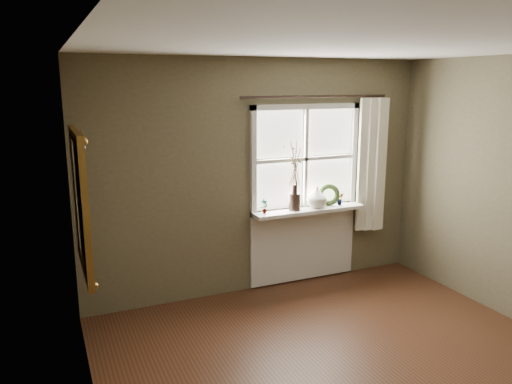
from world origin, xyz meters
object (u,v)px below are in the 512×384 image
at_px(dark_jug, 294,202).
at_px(wreath, 329,197).
at_px(cream_vase, 317,197).
at_px(gilt_mirror, 80,202).

height_order(dark_jug, wreath, wreath).
relative_size(cream_vase, wreath, 0.95).
height_order(dark_jug, gilt_mirror, gilt_mirror).
bearing_deg(wreath, gilt_mirror, -144.25).
relative_size(cream_vase, gilt_mirror, 0.21).
xyz_separation_m(dark_jug, cream_vase, (0.29, 0.00, 0.02)).
bearing_deg(cream_vase, dark_jug, 180.00).
distance_m(dark_jug, gilt_mirror, 2.46).
relative_size(dark_jug, gilt_mirror, 0.17).
distance_m(dark_jug, wreath, 0.48).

